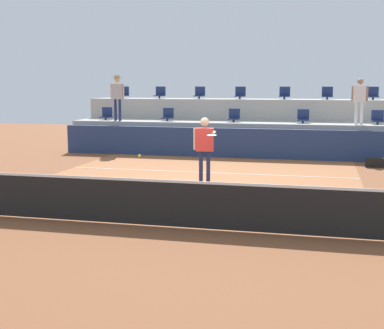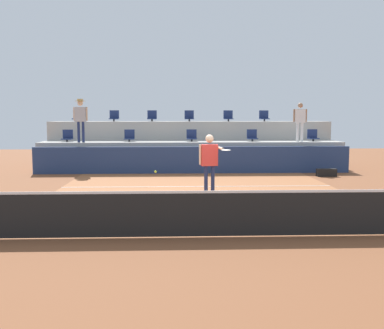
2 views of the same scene
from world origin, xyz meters
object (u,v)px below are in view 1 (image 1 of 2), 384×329
(stadium_chair_lower_center, at_px, (234,116))
(spectator_leaning_on_rail, at_px, (360,97))
(stadium_chair_lower_far_right, at_px, (378,118))
(stadium_chair_upper_mid_left, at_px, (200,94))
(equipment_bag, at_px, (377,163))
(stadium_chair_upper_far_right, at_px, (373,94))
(spectator_with_hat, at_px, (117,93))
(stadium_chair_upper_left, at_px, (160,94))
(stadium_chair_upper_center, at_px, (240,94))
(tennis_ball, at_px, (139,156))
(stadium_chair_upper_mid_right, at_px, (285,94))
(tennis_player, at_px, (205,143))
(stadium_chair_upper_right, at_px, (327,94))
(stadium_chair_upper_far_left, at_px, (124,93))
(stadium_chair_lower_right, at_px, (303,117))
(stadium_chair_lower_far_left, at_px, (106,115))
(stadium_chair_lower_left, at_px, (168,115))

(stadium_chair_lower_center, height_order, spectator_leaning_on_rail, spectator_leaning_on_rail)
(stadium_chair_lower_far_right, bearing_deg, stadium_chair_upper_mid_left, 165.87)
(stadium_chair_lower_center, distance_m, equipment_bag, 5.87)
(stadium_chair_upper_far_right, height_order, spectator_with_hat, spectator_with_hat)
(spectator_with_hat, relative_size, spectator_leaning_on_rail, 1.09)
(spectator_with_hat, bearing_deg, stadium_chair_upper_left, 62.71)
(stadium_chair_upper_left, distance_m, equipment_bag, 9.96)
(stadium_chair_upper_left, height_order, stadium_chair_upper_center, same)
(stadium_chair_upper_mid_left, bearing_deg, tennis_ball, -86.84)
(stadium_chair_upper_mid_right, relative_size, tennis_player, 0.29)
(stadium_chair_lower_far_right, height_order, stadium_chair_upper_center, stadium_chair_upper_center)
(stadium_chair_upper_right, bearing_deg, equipment_bag, -68.53)
(stadium_chair_upper_far_left, relative_size, stadium_chair_upper_center, 1.00)
(stadium_chair_upper_far_left, bearing_deg, stadium_chair_upper_mid_right, 0.00)
(stadium_chair_lower_right, distance_m, stadium_chair_upper_center, 3.35)
(tennis_player, bearing_deg, spectator_leaning_on_rail, 54.79)
(stadium_chair_lower_far_right, bearing_deg, stadium_chair_lower_center, 180.00)
(stadium_chair_lower_center, bearing_deg, stadium_chair_lower_right, 0.00)
(stadium_chair_lower_right, bearing_deg, tennis_player, -109.86)
(stadium_chair_upper_far_left, distance_m, spectator_leaning_on_rail, 10.18)
(stadium_chair_lower_center, height_order, stadium_chair_upper_left, stadium_chair_upper_left)
(stadium_chair_lower_far_left, distance_m, stadium_chair_upper_mid_right, 7.45)
(stadium_chair_lower_far_right, distance_m, equipment_bag, 2.75)
(stadium_chair_lower_right, bearing_deg, stadium_chair_lower_far_right, 0.00)
(spectator_leaning_on_rail, bearing_deg, tennis_player, -125.21)
(stadium_chair_upper_right, distance_m, spectator_with_hat, 8.52)
(stadium_chair_upper_mid_right, distance_m, stadium_chair_upper_far_right, 3.49)
(stadium_chair_upper_center, height_order, equipment_bag, stadium_chair_upper_center)
(stadium_chair_lower_left, distance_m, stadium_chair_upper_left, 2.17)
(stadium_chair_lower_far_left, xyz_separation_m, stadium_chair_upper_far_right, (10.67, 1.80, 0.85))
(stadium_chair_upper_mid_right, bearing_deg, stadium_chair_upper_center, 180.00)
(stadium_chair_lower_center, xyz_separation_m, stadium_chair_upper_far_left, (-5.28, 1.80, 0.85))
(stadium_chair_upper_center, height_order, spectator_with_hat, spectator_with_hat)
(stadium_chair_lower_right, xyz_separation_m, stadium_chair_upper_right, (0.87, 1.80, 0.85))
(stadium_chair_lower_right, bearing_deg, stadium_chair_upper_center, 146.31)
(stadium_chair_upper_far_left, bearing_deg, spectator_with_hat, -75.25)
(stadium_chair_lower_left, distance_m, stadium_chair_upper_mid_right, 4.94)
(stadium_chair_lower_far_right, relative_size, stadium_chair_upper_far_left, 1.00)
(stadium_chair_lower_left, bearing_deg, stadium_chair_lower_center, 0.00)
(spectator_leaning_on_rail, distance_m, equipment_bag, 2.97)
(tennis_player, bearing_deg, stadium_chair_lower_center, 92.45)
(stadium_chair_lower_right, bearing_deg, stadium_chair_upper_far_right, 34.25)
(stadium_chair_upper_left, bearing_deg, stadium_chair_lower_center, -26.71)
(equipment_bag, bearing_deg, tennis_ball, -141.71)
(stadium_chair_upper_left, xyz_separation_m, stadium_chair_upper_far_right, (8.88, 0.00, 0.00))
(stadium_chair_upper_far_left, height_order, spectator_leaning_on_rail, spectator_leaning_on_rail)
(stadium_chair_upper_left, relative_size, stadium_chair_upper_right, 1.00)
(stadium_chair_upper_far_left, xyz_separation_m, equipment_bag, (10.47, -4.21, -2.16))
(equipment_bag, bearing_deg, spectator_with_hat, 168.43)
(stadium_chair_lower_left, relative_size, spectator_with_hat, 0.29)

